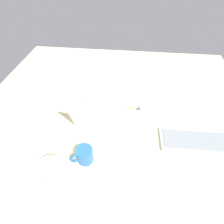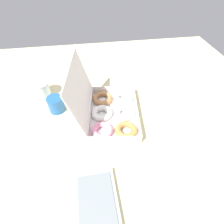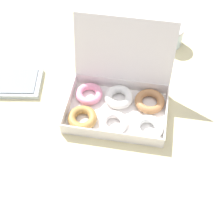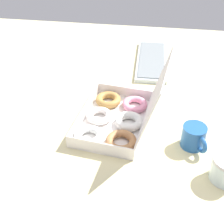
% 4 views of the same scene
% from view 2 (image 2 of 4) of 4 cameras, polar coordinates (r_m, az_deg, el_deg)
% --- Properties ---
extents(ground_plane, '(1.80, 1.80, 0.02)m').
position_cam_2_polar(ground_plane, '(0.87, 2.48, -3.31)').
color(ground_plane, beige).
extents(donut_box, '(0.39, 0.34, 0.28)m').
position_cam_2_polar(donut_box, '(0.87, -0.80, 0.61)').
color(donut_box, white).
rests_on(donut_box, ground_plane).
extents(coffee_mug, '(0.11, 0.08, 0.08)m').
position_cam_2_polar(coffee_mug, '(0.94, -17.93, 2.59)').
color(coffee_mug, '#22569B').
rests_on(coffee_mug, ground_plane).
extents(glass_jar, '(0.10, 0.10, 0.08)m').
position_cam_2_polar(glass_jar, '(1.06, -22.12, 6.93)').
color(glass_jar, silver).
rests_on(glass_jar, ground_plane).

